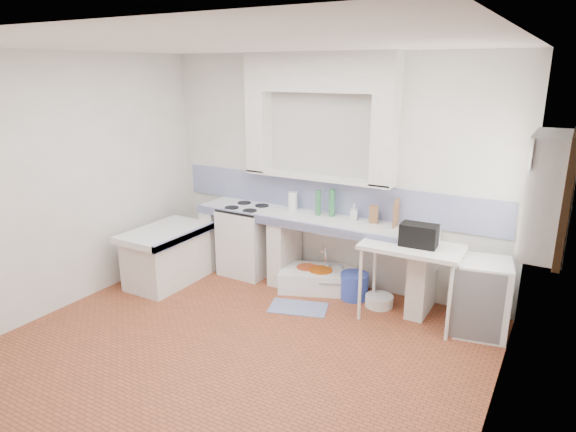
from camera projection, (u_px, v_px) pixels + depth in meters
The scene contains 36 objects.
floor at pixel (236, 351), 4.83m from camera, with size 4.50×4.50×0.00m, color #99492A.
ceiling at pixel (226, 44), 4.03m from camera, with size 4.50×4.50×0.00m, color white.
wall_back at pixel (329, 172), 6.09m from camera, with size 4.50×4.50×0.00m, color white.
wall_front at pixel (17, 297), 2.77m from camera, with size 4.50×4.50×0.00m, color white.
wall_left at pixel (66, 183), 5.51m from camera, with size 4.50×4.50×0.00m, color white.
wall_right at pixel (504, 257), 3.35m from camera, with size 4.50×4.50×0.00m, color white.
alcove_mass at pixel (319, 72), 5.70m from camera, with size 1.90×0.25×0.45m, color white.
window_frame at pixel (550, 194), 4.20m from camera, with size 0.35×0.86×1.06m, color #362311.
lace_valance at pixel (537, 148), 4.17m from camera, with size 0.01×0.84×0.24m, color white.
counter_slab at pixel (310, 220), 6.04m from camera, with size 3.00×0.60×0.08m, color white.
counter_lip at pixel (299, 226), 5.81m from camera, with size 3.00×0.04×0.10m, color navy.
counter_pier_left at pixel (219, 236), 6.84m from camera, with size 0.20×0.55×0.82m, color white.
counter_pier_mid at pixel (285, 250), 6.34m from camera, with size 0.20×0.55×0.82m, color white.
counter_pier_right at pixel (422, 277), 5.50m from camera, with size 0.20×0.55×0.82m, color white.
peninsula_top at pixel (165, 233), 6.20m from camera, with size 0.70×1.10×0.08m, color white.
peninsula_base at pixel (167, 259), 6.30m from camera, with size 0.60×1.00×0.62m, color white.
peninsula_lip at pixel (186, 237), 6.04m from camera, with size 0.04×1.10×0.10m, color navy.
backsplash at pixel (328, 196), 6.16m from camera, with size 4.27×0.03×0.40m, color navy.
stove at pixel (248, 241), 6.58m from camera, with size 0.61×0.59×0.87m, color white.
sink at pixel (318, 280), 6.16m from camera, with size 0.94×0.51×0.23m, color white.
side_table at pixel (409, 283), 5.31m from camera, with size 1.03×0.57×0.05m, color white.
fridge at pixel (482, 297), 5.07m from camera, with size 0.50×0.50×0.78m, color white.
bucket_red at pixel (307, 277), 6.22m from camera, with size 0.28×0.28×0.26m, color #D45326.
bucket_orange at pixel (321, 280), 6.12m from camera, with size 0.29×0.29×0.27m, color #CD540A.
bucket_blue at pixel (354, 286), 5.90m from camera, with size 0.33×0.33×0.31m, color #2F48B7.
basin_white at pixel (379, 301), 5.72m from camera, with size 0.32×0.32×0.12m, color white.
water_bottle_a at pixel (327, 274), 6.25m from camera, with size 0.08×0.08×0.29m, color silver.
water_bottle_b at pixel (340, 276), 6.20m from camera, with size 0.08×0.08×0.29m, color silver.
black_bag at pixel (419, 235), 5.13m from camera, with size 0.37×0.21×0.23m, color black.
green_bottle_a at pixel (318, 203), 6.06m from camera, with size 0.07×0.07×0.30m, color #307745.
green_bottle_b at pixel (332, 203), 6.00m from camera, with size 0.07×0.07×0.33m, color #307745.
knife_block at pixel (373, 214), 5.76m from camera, with size 0.10×0.08×0.20m, color olive.
cutting_board at pixel (396, 213), 5.63m from camera, with size 0.02×0.23×0.31m, color olive.
paper_towel at pixel (293, 201), 6.28m from camera, with size 0.12×0.12×0.23m, color white.
soap_bottle at pixel (354, 212), 5.89m from camera, with size 0.08×0.09×0.19m, color white.
rug at pixel (298, 308), 5.68m from camera, with size 0.65×0.37×0.01m, color navy.
Camera 1 is at (2.57, -3.44, 2.61)m, focal length 31.25 mm.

